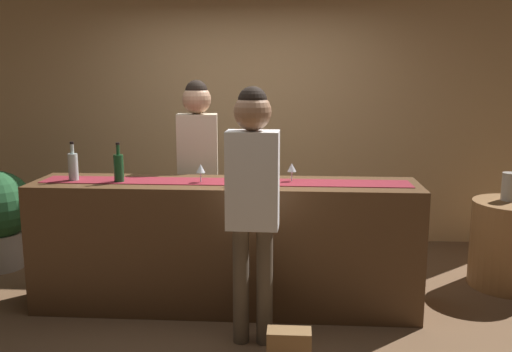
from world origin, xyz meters
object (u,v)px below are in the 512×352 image
object	(u,v)px
wine_bottle_amber	(252,169)
vase_on_side_table	(509,187)
wine_bottle_clear	(73,166)
wine_glass_near_customer	(201,169)
bartender	(198,158)
customer_sipping	(253,188)
wine_bottle_green	(119,167)
wine_glass_mid_counter	(292,168)
handbag	(289,346)
round_side_table	(511,244)

from	to	relation	value
wine_bottle_amber	vase_on_side_table	bearing A→B (deg)	17.80
wine_bottle_clear	wine_glass_near_customer	bearing A→B (deg)	-0.84
bartender	customer_sipping	size ratio (longest dim) A/B	1.01
wine_bottle_green	wine_bottle_clear	size ratio (longest dim) A/B	1.00
wine_glass_near_customer	wine_glass_mid_counter	world-z (taller)	same
wine_bottle_green	wine_glass_mid_counter	bearing A→B (deg)	4.52
wine_glass_near_customer	wine_glass_mid_counter	bearing A→B (deg)	7.43
customer_sipping	wine_bottle_green	bearing A→B (deg)	154.93
bartender	handbag	bearing A→B (deg)	113.19
wine_bottle_green	vase_on_side_table	world-z (taller)	wine_bottle_green
bartender	wine_glass_mid_counter	bearing A→B (deg)	140.31
wine_glass_mid_counter	handbag	world-z (taller)	wine_glass_mid_counter
wine_glass_near_customer	vase_on_side_table	bearing A→B (deg)	15.27
wine_bottle_amber	wine_glass_mid_counter	bearing A→B (deg)	16.29
round_side_table	handbag	xyz separation A→B (m)	(-1.88, -1.44, -0.26)
wine_glass_mid_counter	customer_sipping	xyz separation A→B (m)	(-0.25, -0.63, -0.03)
wine_glass_mid_counter	round_side_table	world-z (taller)	wine_glass_mid_counter
bartender	vase_on_side_table	size ratio (longest dim) A/B	7.30
wine_glass_near_customer	wine_bottle_amber	bearing A→B (deg)	0.49
customer_sipping	round_side_table	size ratio (longest dim) A/B	2.34
wine_glass_near_customer	bartender	bearing A→B (deg)	101.69
wine_bottle_amber	wine_bottle_green	bearing A→B (deg)	-179.01
handbag	customer_sipping	bearing A→B (deg)	133.49
handbag	wine_bottle_clear	bearing A→B (deg)	153.78
vase_on_side_table	wine_bottle_amber	bearing A→B (deg)	-162.20
bartender	handbag	distance (m)	1.91
round_side_table	vase_on_side_table	distance (m)	0.49
wine_bottle_clear	round_side_table	bearing A→B (deg)	9.88
wine_glass_near_customer	handbag	xyz separation A→B (m)	(0.68, -0.81, -0.99)
wine_bottle_amber	round_side_table	bearing A→B (deg)	16.15
wine_bottle_amber	vase_on_side_table	world-z (taller)	wine_bottle_amber
bartender	round_side_table	size ratio (longest dim) A/B	2.37
wine_glass_near_customer	customer_sipping	xyz separation A→B (m)	(0.43, -0.54, -0.03)
wine_bottle_clear	vase_on_side_table	size ratio (longest dim) A/B	1.26
wine_bottle_amber	round_side_table	world-z (taller)	wine_bottle_amber
bartender	vase_on_side_table	xyz separation A→B (m)	(2.66, 0.07, -0.23)
handbag	wine_glass_mid_counter	bearing A→B (deg)	89.93
wine_glass_near_customer	customer_sipping	world-z (taller)	customer_sipping
customer_sipping	round_side_table	bearing A→B (deg)	30.53
round_side_table	customer_sipping	bearing A→B (deg)	-151.10
vase_on_side_table	wine_bottle_green	bearing A→B (deg)	-167.40
wine_bottle_amber	vase_on_side_table	distance (m)	2.26
wine_glass_mid_counter	customer_sipping	distance (m)	0.68
wine_bottle_green	round_side_table	size ratio (longest dim) A/B	0.41
wine_glass_near_customer	customer_sipping	bearing A→B (deg)	-51.55
wine_bottle_clear	handbag	xyz separation A→B (m)	(1.67, -0.82, -1.00)
wine_bottle_clear	wine_glass_mid_counter	world-z (taller)	wine_bottle_clear
wine_bottle_green	wine_glass_mid_counter	xyz separation A→B (m)	(1.30, 0.10, -0.01)
wine_bottle_clear	round_side_table	distance (m)	3.68
wine_glass_near_customer	wine_bottle_green	bearing A→B (deg)	-178.70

